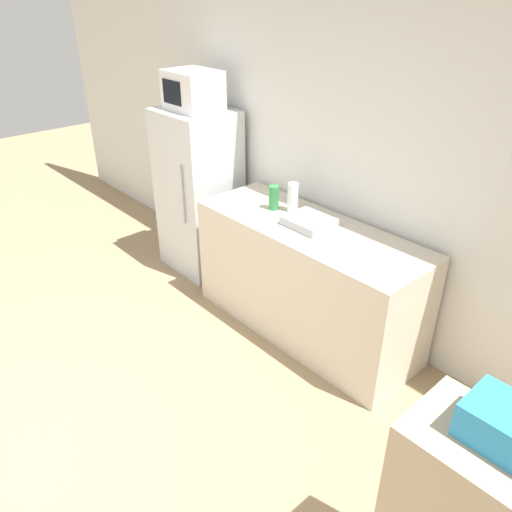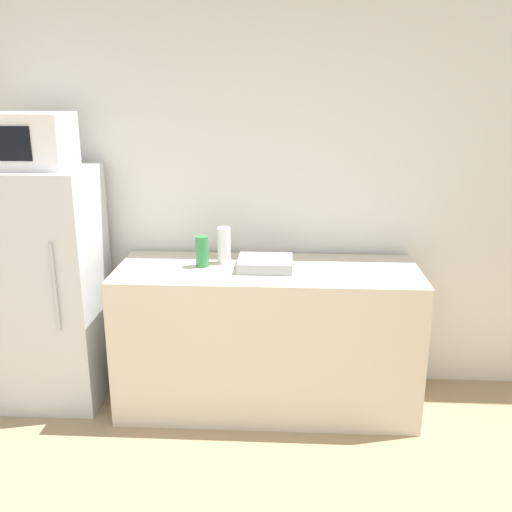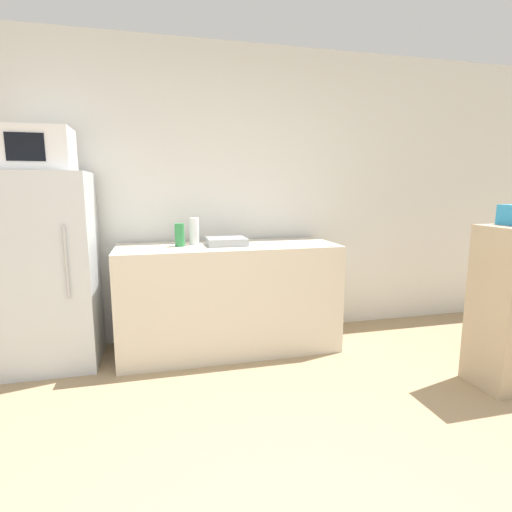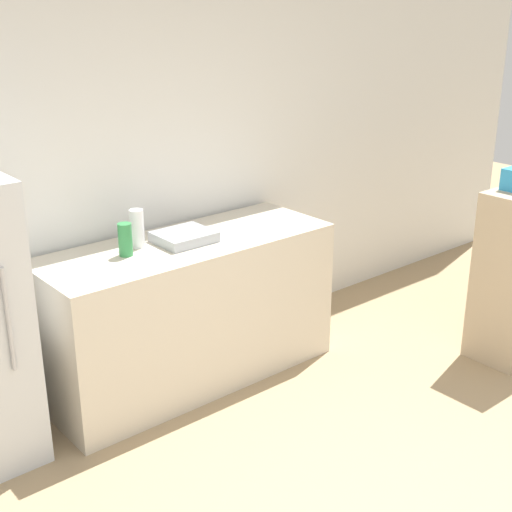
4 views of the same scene
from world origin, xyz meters
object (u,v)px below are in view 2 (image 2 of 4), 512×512
object	(u,v)px
microwave	(31,141)
refrigerator	(47,288)
bottle_tall	(224,245)
bottle_short	(202,251)

from	to	relation	value
microwave	refrigerator	bearing A→B (deg)	71.91
microwave	bottle_tall	distance (m)	1.27
refrigerator	bottle_short	world-z (taller)	refrigerator
refrigerator	microwave	size ratio (longest dim) A/B	3.35
refrigerator	microwave	xyz separation A→B (m)	(-0.00, -0.00, 0.90)
bottle_tall	bottle_short	distance (m)	0.15
microwave	bottle_short	distance (m)	1.17
refrigerator	bottle_tall	bearing A→B (deg)	3.91
refrigerator	microwave	distance (m)	0.90
bottle_short	microwave	bearing A→B (deg)	179.89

